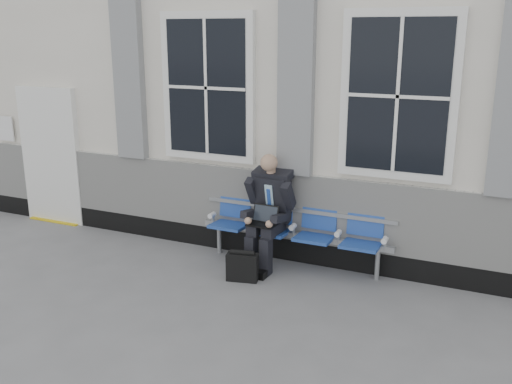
% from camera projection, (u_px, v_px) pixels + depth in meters
% --- Properties ---
extents(ground, '(70.00, 70.00, 0.00)m').
position_uv_depth(ground, '(324.00, 322.00, 6.03)').
color(ground, slate).
rests_on(ground, ground).
extents(station_building, '(14.40, 4.40, 4.49)m').
position_uv_depth(station_building, '(399.00, 83.00, 8.48)').
color(station_building, silver).
rests_on(station_building, ground).
extents(bench, '(2.60, 0.47, 0.91)m').
position_uv_depth(bench, '(295.00, 225.00, 7.38)').
color(bench, '#9EA0A3').
rests_on(bench, ground).
extents(businessman, '(0.62, 0.83, 1.49)m').
position_uv_depth(businessman, '(269.00, 207.00, 7.31)').
color(businessman, black).
rests_on(businessman, ground).
extents(briefcase, '(0.41, 0.24, 0.40)m').
position_uv_depth(briefcase, '(242.00, 267.00, 7.00)').
color(briefcase, black).
rests_on(briefcase, ground).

